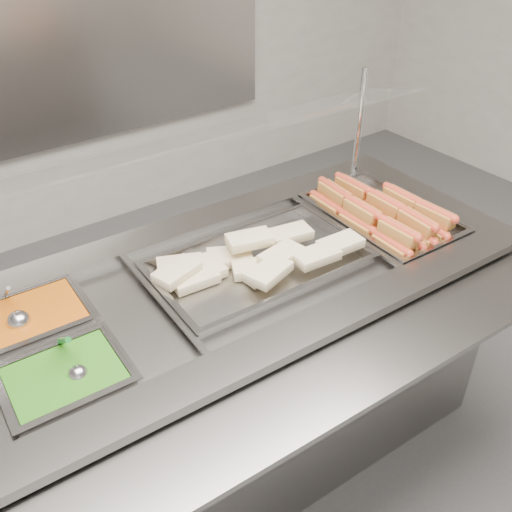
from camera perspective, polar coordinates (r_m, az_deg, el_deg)
back_panel at (r=3.38m, az=-22.67°, el=19.14°), size 3.00×0.04×1.20m
steam_counter at (r=2.13m, az=-1.12°, el=-10.84°), size 1.88×0.88×0.89m
tray_rail at (r=1.57m, az=9.02°, el=-11.35°), size 1.78×0.43×0.05m
sneeze_guard at (r=1.83m, az=-5.18°, el=11.48°), size 1.64×0.34×0.43m
pan_hotdogs at (r=2.20m, az=12.34°, el=3.32°), size 0.35×0.55×0.10m
pan_wraps at (r=1.88m, az=0.25°, el=-1.12°), size 0.68×0.42×0.07m
pan_beans at (r=1.80m, az=-21.27°, el=-6.41°), size 0.30×0.25×0.10m
pan_peas at (r=1.58m, az=-18.36°, el=-12.19°), size 0.30×0.25×0.10m
hotdogs_in_buns at (r=2.16m, az=12.22°, el=4.19°), size 0.28×0.51×0.12m
tortilla_wraps at (r=1.84m, az=-1.31°, el=-0.55°), size 0.67×0.37×0.09m
ladle at (r=1.75m, az=-22.67°, el=-5.93°), size 0.07×0.19×0.15m
serving_spoon at (r=1.55m, az=-17.60°, el=-10.67°), size 0.06×0.17×0.14m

